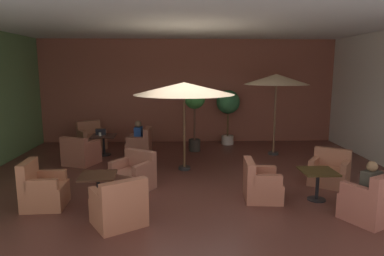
% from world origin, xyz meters
% --- Properties ---
extents(ground_plane, '(10.65, 8.49, 0.02)m').
position_xyz_m(ground_plane, '(0.00, 0.00, -0.01)').
color(ground_plane, brown).
extents(wall_back_brick, '(10.65, 0.08, 3.67)m').
position_xyz_m(wall_back_brick, '(0.00, 4.21, 1.84)').
color(wall_back_brick, brown).
rests_on(wall_back_brick, ground_plane).
extents(ceiling_slab, '(10.65, 8.49, 0.06)m').
position_xyz_m(ceiling_slab, '(0.00, 0.00, 3.70)').
color(ceiling_slab, silver).
rests_on(ceiling_slab, wall_back_brick).
extents(cafe_table_front_left, '(0.76, 0.76, 0.62)m').
position_xyz_m(cafe_table_front_left, '(-2.66, 2.26, 0.47)').
color(cafe_table_front_left, black).
rests_on(cafe_table_front_left, ground_plane).
extents(armchair_front_left_north, '(0.76, 0.75, 0.86)m').
position_xyz_m(armchair_front_left_north, '(-1.54, 2.19, 0.32)').
color(armchair_front_left_north, '#AF6B53').
rests_on(armchair_front_left_north, ground_plane).
extents(armchair_front_left_east, '(1.07, 1.07, 0.90)m').
position_xyz_m(armchair_front_left_east, '(-3.28, 3.20, 0.33)').
color(armchair_front_left_east, '#B07050').
rests_on(armchair_front_left_east, ground_plane).
extents(armchair_front_left_south, '(1.04, 1.03, 0.81)m').
position_xyz_m(armchair_front_left_south, '(-3.08, 1.22, 0.31)').
color(armchair_front_left_south, '#B56650').
rests_on(armchair_front_left_south, ground_plane).
extents(cafe_table_front_right, '(0.74, 0.74, 0.62)m').
position_xyz_m(cafe_table_front_right, '(-1.91, -1.76, 0.48)').
color(cafe_table_front_right, black).
rests_on(cafe_table_front_right, ground_plane).
extents(armchair_front_right_north, '(0.79, 0.74, 0.92)m').
position_xyz_m(armchair_front_right_north, '(-2.96, -1.81, 0.33)').
color(armchair_front_right_north, '#B16B49').
rests_on(armchair_front_right_north, ground_plane).
extents(armchair_front_right_east, '(1.07, 1.04, 0.86)m').
position_xyz_m(armchair_front_right_east, '(-1.35, -2.66, 0.31)').
color(armchair_front_right_east, '#B76C4C').
rests_on(armchair_front_right_east, ground_plane).
extents(armchair_front_right_south, '(1.07, 1.06, 0.84)m').
position_xyz_m(armchair_front_right_south, '(-1.34, -0.88, 0.31)').
color(armchair_front_right_south, '#A76852').
rests_on(armchair_front_right_south, ground_plane).
extents(cafe_table_mid_center, '(0.68, 0.68, 0.62)m').
position_xyz_m(cafe_table_mid_center, '(2.47, -1.65, 0.48)').
color(cafe_table_mid_center, black).
rests_on(cafe_table_mid_center, ground_plane).
extents(armchair_mid_center_north, '(1.03, 1.02, 0.91)m').
position_xyz_m(armchair_mid_center_north, '(3.02, -2.65, 0.33)').
color(armchair_mid_center_north, '#B56654').
rests_on(armchair_mid_center_north, ground_plane).
extents(armchair_mid_center_east, '(1.08, 1.06, 0.81)m').
position_xyz_m(armchair_mid_center_east, '(3.14, -0.71, 0.29)').
color(armchair_mid_center_east, '#B47151').
rests_on(armchair_mid_center_east, ground_plane).
extents(armchair_mid_center_south, '(0.78, 0.82, 0.82)m').
position_xyz_m(armchair_mid_center_south, '(1.33, -1.56, 0.30)').
color(armchair_mid_center_south, '#B66B50').
rests_on(armchair_mid_center_south, ground_plane).
extents(patio_umbrella_tall_red, '(2.59, 2.59, 2.30)m').
position_xyz_m(patio_umbrella_tall_red, '(-0.20, 0.61, 2.14)').
color(patio_umbrella_tall_red, '#2D2D2D').
rests_on(patio_umbrella_tall_red, ground_plane).
extents(patio_umbrella_center_beige, '(1.96, 1.96, 2.49)m').
position_xyz_m(patio_umbrella_center_beige, '(2.61, 2.13, 2.31)').
color(patio_umbrella_center_beige, '#2D2D2D').
rests_on(patio_umbrella_center_beige, ground_plane).
extents(potted_tree_left_corner, '(0.82, 0.82, 1.91)m').
position_xyz_m(potted_tree_left_corner, '(1.38, 3.66, 1.38)').
color(potted_tree_left_corner, beige).
rests_on(potted_tree_left_corner, ground_plane).
extents(potted_tree_mid_left, '(0.68, 0.68, 2.05)m').
position_xyz_m(potted_tree_mid_left, '(0.16, 2.69, 1.48)').
color(potted_tree_mid_left, '#343029').
rests_on(potted_tree_mid_left, ground_plane).
extents(patron_blue_shirt, '(0.23, 0.36, 0.66)m').
position_xyz_m(patron_blue_shirt, '(-1.58, 2.19, 0.73)').
color(patron_blue_shirt, '#244A9B').
rests_on(patron_blue_shirt, ground_plane).
extents(patron_by_window, '(0.39, 0.34, 0.62)m').
position_xyz_m(patron_by_window, '(3.00, -2.62, 0.73)').
color(patron_by_window, '#413E33').
rests_on(patron_by_window, ground_plane).
extents(iced_drink_cup, '(0.08, 0.08, 0.11)m').
position_xyz_m(iced_drink_cup, '(-2.74, 2.15, 0.68)').
color(iced_drink_cup, white).
rests_on(iced_drink_cup, cafe_table_front_left).
extents(open_laptop, '(0.34, 0.27, 0.20)m').
position_xyz_m(open_laptop, '(-2.75, 2.32, 0.67)').
color(open_laptop, '#9EA0A5').
rests_on(open_laptop, cafe_table_front_left).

